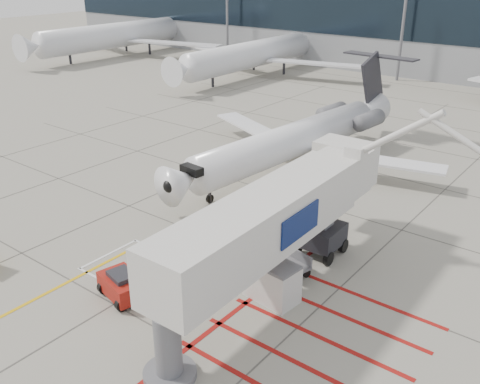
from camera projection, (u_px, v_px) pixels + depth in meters
The scene contains 10 objects.
ground_plane at pixel (172, 270), 28.81m from camera, with size 260.00×260.00×0.00m, color gray.
regional_jet at pixel (275, 128), 39.72m from camera, with size 22.98×28.98×7.59m, color white, non-canonical shape.
jet_bridge at pixel (262, 234), 24.65m from camera, with size 8.86×18.70×7.48m, color silver, non-canonical shape.
pushback_tug at pixel (123, 284), 26.21m from camera, with size 2.50×1.56×1.46m, color maroon, non-canonical shape.
baggage_cart at pixel (290, 264), 28.16m from camera, with size 2.00×1.27×1.27m, color #5D5C62, non-canonical shape.
ground_power_unit at pixel (272, 281), 25.98m from camera, with size 2.57×1.50×2.03m, color silver, non-canonical shape.
cone_nose at pixel (217, 205), 35.80m from camera, with size 0.35×0.35×0.49m, color orange.
cone_side at pixel (247, 223), 33.30m from camera, with size 0.37×0.37×0.51m, color #E95B0C.
bg_aircraft_a at pixel (126, 18), 90.89m from camera, with size 36.40×40.45×12.13m, color silver, non-canonical shape.
bg_aircraft_b at pixel (262, 35), 75.18m from camera, with size 32.41×36.01×10.80m, color silver, non-canonical shape.
Camera 1 is at (18.07, -17.23, 15.43)m, focal length 40.00 mm.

